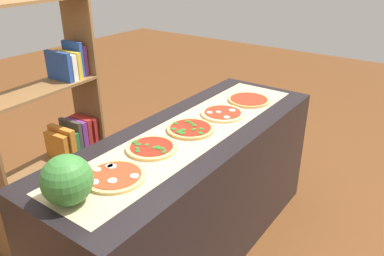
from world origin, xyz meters
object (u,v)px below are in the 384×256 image
Objects in this scene: pizza_spinach_1 at (151,148)px; pizza_plain_4 at (249,100)px; pizza_spinach_2 at (190,129)px; pizza_mozzarella_3 at (223,113)px; bookshelf at (58,133)px; watermelon at (67,180)px; pizza_mozzarella_0 at (115,176)px.

pizza_plain_4 is (0.97, -0.09, -0.00)m from pizza_spinach_1.
pizza_spinach_2 is at bearing -5.43° from pizza_spinach_1.
pizza_spinach_2 reaches higher than pizza_mozzarella_3.
pizza_mozzarella_3 is 0.33m from pizza_plain_4.
pizza_spinach_2 is 0.98× the size of pizza_plain_4.
bookshelf is at bearing 89.04° from pizza_spinach_1.
watermelon is (-1.54, 0.06, 0.10)m from pizza_plain_4.
bookshelf is at bearing 70.16° from pizza_mozzarella_0.
pizza_mozzarella_0 is at bearing 178.36° from pizza_plain_4.
bookshelf is (-0.63, 0.95, -0.17)m from pizza_mozzarella_3.
pizza_mozzarella_3 is 0.99× the size of pizza_plain_4.
pizza_mozzarella_0 is 1.01m from bookshelf.
watermelon is (-0.57, -0.03, 0.10)m from pizza_spinach_1.
pizza_mozzarella_0 is 1.30m from pizza_plain_4.
pizza_mozzarella_0 and pizza_mozzarella_3 have the same top height.
pizza_plain_4 is at bearing -1.64° from pizza_mozzarella_0.
watermelon is at bearing -176.89° from pizza_spinach_1.
pizza_spinach_1 is 0.96× the size of pizza_mozzarella_3.
pizza_plain_4 is 1.33× the size of watermelon.
bookshelf is at bearing 108.54° from pizza_spinach_2.
pizza_spinach_2 is 0.90m from watermelon.
pizza_plain_4 is 1.38m from bookshelf.
pizza_spinach_1 is at bearing 8.66° from pizza_mozzarella_0.
bookshelf reaches higher than pizza_plain_4.
pizza_spinach_1 is (0.32, 0.05, 0.00)m from pizza_mozzarella_0.
watermelon is at bearing 178.52° from pizza_mozzarella_3.
bookshelf is (0.59, 0.92, -0.27)m from watermelon.
pizza_spinach_2 reaches higher than pizza_mozzarella_0.
pizza_spinach_1 is at bearing 174.92° from pizza_plain_4.
bookshelf reaches higher than pizza_mozzarella_0.
pizza_mozzarella_0 is 0.27m from watermelon.
pizza_spinach_1 is 0.96× the size of pizza_plain_4.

